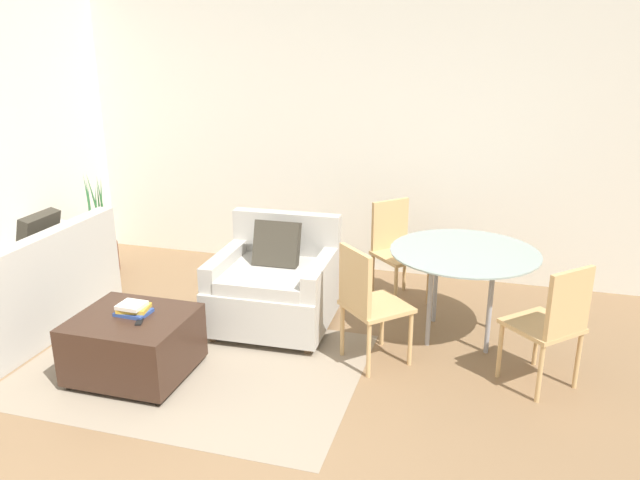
{
  "coord_description": "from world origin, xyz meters",
  "views": [
    {
      "loc": [
        1.47,
        -2.72,
        2.31
      ],
      "look_at": [
        0.17,
        1.81,
        0.75
      ],
      "focal_mm": 35.0,
      "sensor_mm": 36.0,
      "label": 1
    }
  ],
  "objects": [
    {
      "name": "ground_plane",
      "position": [
        0.0,
        0.0,
        0.0
      ],
      "size": [
        20.0,
        20.0,
        0.0
      ],
      "primitive_type": "plane",
      "color": "brown"
    },
    {
      "name": "wall_back",
      "position": [
        0.0,
        3.25,
        1.38
      ],
      "size": [
        12.0,
        0.06,
        2.75
      ],
      "color": "silver",
      "rests_on": "ground_plane"
    },
    {
      "name": "area_rug",
      "position": [
        -0.53,
        0.89,
        0.0
      ],
      "size": [
        2.41,
        1.72,
        0.01
      ],
      "color": "gray",
      "rests_on": "ground_plane"
    },
    {
      "name": "couch",
      "position": [
        -2.16,
        0.9,
        0.3
      ],
      "size": [
        0.9,
        1.98,
        0.92
      ],
      "color": "#B2ADA3",
      "rests_on": "ground_plane"
    },
    {
      "name": "armchair",
      "position": [
        -0.19,
        1.73,
        0.35
      ],
      "size": [
        0.96,
        0.93,
        0.88
      ],
      "color": "#B2ADA3",
      "rests_on": "ground_plane"
    },
    {
      "name": "ottoman",
      "position": [
        -0.87,
        0.69,
        0.25
      ],
      "size": [
        0.78,
        0.7,
        0.45
      ],
      "color": "#382319",
      "rests_on": "ground_plane"
    },
    {
      "name": "book_stack",
      "position": [
        -0.88,
        0.74,
        0.49
      ],
      "size": [
        0.23,
        0.19,
        0.08
      ],
      "color": "#2D478C",
      "rests_on": "ottoman"
    },
    {
      "name": "tv_remote_primary",
      "position": [
        -0.77,
        0.65,
        0.46
      ],
      "size": [
        0.09,
        0.16,
        0.01
      ],
      "color": "black",
      "rests_on": "ottoman"
    },
    {
      "name": "potted_plant",
      "position": [
        -2.32,
        2.41,
        0.26
      ],
      "size": [
        0.34,
        0.34,
        1.05
      ],
      "color": "brown",
      "rests_on": "ground_plane"
    },
    {
      "name": "dining_table",
      "position": [
        1.29,
        1.94,
        0.65
      ],
      "size": [
        1.15,
        1.15,
        0.72
      ],
      "color": "#8C9E99",
      "rests_on": "ground_plane"
    },
    {
      "name": "dining_chair_near_left",
      "position": [
        0.66,
        1.31,
        0.52
      ],
      "size": [
        0.59,
        0.59,
        0.9
      ],
      "color": "tan",
      "rests_on": "ground_plane"
    },
    {
      "name": "dining_chair_near_right",
      "position": [
        1.92,
        1.31,
        0.52
      ],
      "size": [
        0.59,
        0.59,
        0.9
      ],
      "color": "tan",
      "rests_on": "ground_plane"
    },
    {
      "name": "dining_chair_far_left",
      "position": [
        0.66,
        2.57,
        0.52
      ],
      "size": [
        0.59,
        0.59,
        0.9
      ],
      "color": "tan",
      "rests_on": "ground_plane"
    }
  ]
}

